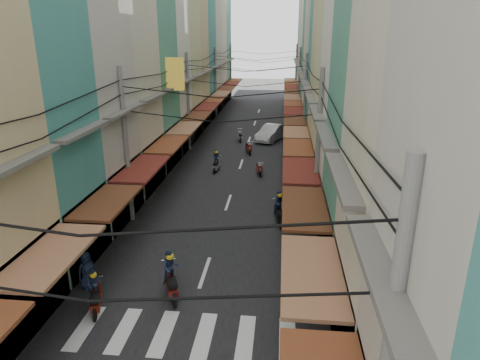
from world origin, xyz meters
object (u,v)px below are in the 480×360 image
Objects in this scene: traffic_sign at (367,298)px; bicycle at (372,250)px; white_car at (271,141)px; market_umbrella at (377,226)px.

bicycle is at bearing 76.56° from traffic_sign.
bicycle is (5.42, -21.30, 0.00)m from white_car.
white_car is at bearing 97.76° from traffic_sign.
bicycle is at bearing 78.54° from market_umbrella.
traffic_sign reaches higher than market_umbrella.
traffic_sign reaches higher than white_car.
white_car is 21.98m from bicycle.
market_umbrella is (-0.42, -2.06, 2.20)m from bicycle.
traffic_sign is (3.81, -28.00, 1.84)m from white_car.
market_umbrella is at bearing 163.19° from bicycle.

